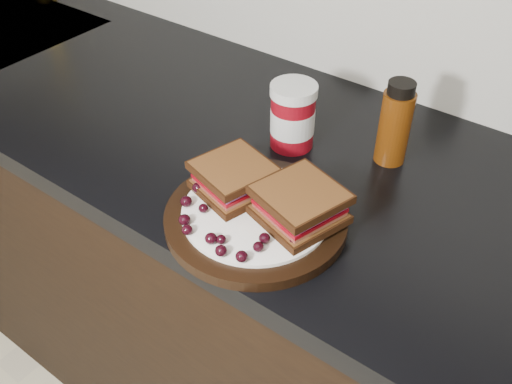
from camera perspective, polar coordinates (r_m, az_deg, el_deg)
base_cabinets at (r=1.31m, az=6.68°, el=-14.92°), size 3.96×0.58×0.86m
countertop at (r=0.98m, az=8.63°, el=0.46°), size 3.98×0.60×0.04m
plate at (r=0.87m, az=0.00°, el=-2.58°), size 0.28×0.28×0.02m
sandwich_left at (r=0.88m, az=-2.25°, el=1.42°), size 0.13×0.13×0.05m
sandwich_right at (r=0.83m, az=4.39°, el=-1.25°), size 0.14×0.14×0.05m
grape_0 at (r=0.87m, az=-7.00°, el=-0.94°), size 0.02×0.02×0.02m
grape_1 at (r=0.86m, az=-5.30°, el=-1.63°), size 0.01×0.01×0.01m
grape_2 at (r=0.84m, az=-7.17°, el=-2.77°), size 0.02×0.02×0.02m
grape_3 at (r=0.82m, az=-6.90°, el=-3.78°), size 0.02×0.02×0.02m
grape_4 at (r=0.81m, az=-4.53°, el=-4.65°), size 0.02×0.02×0.02m
grape_5 at (r=0.81m, az=-3.51°, el=-4.76°), size 0.01×0.01×0.01m
grape_6 at (r=0.79m, az=-3.52°, el=-5.88°), size 0.02×0.02×0.02m
grape_7 at (r=0.78m, az=-1.45°, el=-6.46°), size 0.02×0.02×0.02m
grape_8 at (r=0.79m, az=0.23°, el=-5.50°), size 0.02×0.02×0.01m
grape_9 at (r=0.81m, az=0.85°, el=-4.64°), size 0.02×0.02×0.02m
grape_10 at (r=0.80m, az=3.68°, el=-5.18°), size 0.02×0.02×0.02m
grape_11 at (r=0.82m, az=3.81°, el=-3.81°), size 0.02×0.02×0.02m
grape_12 at (r=0.82m, az=5.18°, el=-3.60°), size 0.02×0.02×0.02m
grape_13 at (r=0.84m, az=5.97°, el=-2.60°), size 0.02×0.02×0.02m
grape_14 at (r=0.86m, az=5.29°, el=-1.31°), size 0.02×0.02×0.01m
grape_15 at (r=0.89m, az=-0.81°, el=0.89°), size 0.02×0.02×0.02m
grape_16 at (r=0.91m, az=-1.84°, el=1.53°), size 0.02×0.02×0.02m
grape_17 at (r=0.91m, az=-2.50°, el=1.27°), size 0.02×0.02×0.02m
grape_18 at (r=0.90m, az=-5.04°, el=0.71°), size 0.02×0.02×0.02m
grape_19 at (r=0.89m, az=-5.81°, el=0.43°), size 0.02×0.02×0.02m
grape_20 at (r=0.88m, az=-1.19°, el=0.31°), size 0.02×0.02×0.02m
grape_21 at (r=0.89m, az=-2.44°, el=0.29°), size 0.02×0.02×0.01m
grape_22 at (r=0.89m, az=-2.94°, el=0.36°), size 0.02×0.02×0.02m
condiment_jar at (r=1.01m, az=3.69°, el=7.59°), size 0.10×0.10×0.12m
oil_bottle at (r=0.99m, az=13.76°, el=6.75°), size 0.07×0.07×0.15m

